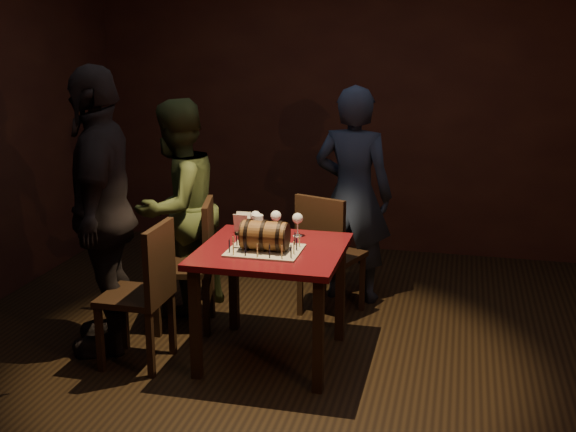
{
  "coord_description": "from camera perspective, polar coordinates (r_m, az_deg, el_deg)",
  "views": [
    {
      "loc": [
        0.98,
        -4.19,
        2.12
      ],
      "look_at": [
        -0.05,
        0.05,
        0.95
      ],
      "focal_mm": 45.0,
      "sensor_mm": 36.0,
      "label": 1
    }
  ],
  "objects": [
    {
      "name": "cake_board",
      "position": [
        4.47,
        -1.84,
        -2.74
      ],
      "size": [
        0.45,
        0.35,
        0.01
      ],
      "primitive_type": "cube",
      "color": "#A49A84",
      "rests_on": "pub_table"
    },
    {
      "name": "barrel_cake",
      "position": [
        4.44,
        -1.86,
        -1.56
      ],
      "size": [
        0.34,
        0.2,
        0.2
      ],
      "color": "brown",
      "rests_on": "cake_board"
    },
    {
      "name": "pint_of_ale",
      "position": [
        4.75,
        -2.39,
        -0.83
      ],
      "size": [
        0.07,
        0.07,
        0.15
      ],
      "color": "silver",
      "rests_on": "pub_table"
    },
    {
      "name": "chair_left_front",
      "position": [
        4.62,
        -11.15,
        -5.52
      ],
      "size": [
        0.4,
        0.4,
        0.93
      ],
      "color": "black",
      "rests_on": "ground"
    },
    {
      "name": "chair_left_rear",
      "position": [
        5.12,
        -7.37,
        -3.28
      ],
      "size": [
        0.48,
        0.48,
        0.93
      ],
      "color": "black",
      "rests_on": "ground"
    },
    {
      "name": "person_left_front",
      "position": [
        4.82,
        -14.45,
        0.37
      ],
      "size": [
        0.78,
        1.19,
        1.88
      ],
      "primitive_type": "imported",
      "rotation": [
        0.0,
        0.0,
        -1.25
      ],
      "color": "black",
      "rests_on": "ground"
    },
    {
      "name": "wine_glass_left",
      "position": [
        4.81,
        -2.58,
        -0.09
      ],
      "size": [
        0.07,
        0.07,
        0.16
      ],
      "color": "silver",
      "rests_on": "pub_table"
    },
    {
      "name": "wine_glass_right",
      "position": [
        4.75,
        0.76,
        -0.27
      ],
      "size": [
        0.07,
        0.07,
        0.16
      ],
      "color": "silver",
      "rests_on": "pub_table"
    },
    {
      "name": "birthday_candles",
      "position": [
        4.46,
        -1.85,
        -2.17
      ],
      "size": [
        0.4,
        0.3,
        0.09
      ],
      "color": "#E6DB89",
      "rests_on": "cake_board"
    },
    {
      "name": "pub_table",
      "position": [
        4.58,
        -1.29,
        -3.85
      ],
      "size": [
        0.9,
        0.9,
        0.75
      ],
      "color": "#450B10",
      "rests_on": "ground"
    },
    {
      "name": "chair_back",
      "position": [
        5.27,
        3.07,
        -2.64
      ],
      "size": [
        0.51,
        0.51,
        0.93
      ],
      "color": "black",
      "rests_on": "ground"
    },
    {
      "name": "menu_card",
      "position": [
        4.87,
        -3.66,
        -0.55
      ],
      "size": [
        0.1,
        0.05,
        0.13
      ],
      "primitive_type": null,
      "color": "white",
      "rests_on": "pub_table"
    },
    {
      "name": "person_left_rear",
      "position": [
        5.39,
        -8.75,
        0.66
      ],
      "size": [
        0.83,
        0.93,
        1.6
      ],
      "primitive_type": "imported",
      "rotation": [
        0.0,
        0.0,
        -1.91
      ],
      "color": "#374221",
      "rests_on": "ground"
    },
    {
      "name": "wine_glass_mid",
      "position": [
        4.81,
        -0.97,
        -0.08
      ],
      "size": [
        0.07,
        0.07,
        0.16
      ],
      "color": "silver",
      "rests_on": "pub_table"
    },
    {
      "name": "room_shell",
      "position": [
        4.36,
        0.52,
        5.51
      ],
      "size": [
        5.04,
        5.04,
        2.8
      ],
      "color": "black",
      "rests_on": "ground"
    },
    {
      "name": "person_back",
      "position": [
        5.57,
        5.17,
        1.67
      ],
      "size": [
        0.66,
        0.47,
        1.68
      ],
      "primitive_type": "imported",
      "rotation": [
        0.0,
        0.0,
        3.02
      ],
      "color": "#1B2337",
      "rests_on": "ground"
    }
  ]
}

